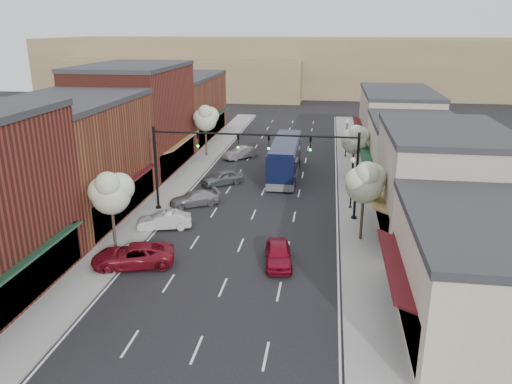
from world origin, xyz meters
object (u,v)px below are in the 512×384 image
at_px(parked_car_d, 222,177).
at_px(parked_car_c, 194,198).
at_px(lamp_post_near, 352,175).
at_px(lamp_post_far, 347,132).
at_px(tree_right_far, 355,139).
at_px(parked_car_a, 133,255).
at_px(coach_bus, 285,158).
at_px(red_hatchback, 278,254).
at_px(tree_right_near, 365,181).
at_px(tree_left_far, 206,118).
at_px(tree_left_near, 111,192).
at_px(signal_mast_right, 326,162).
at_px(parked_car_e, 241,153).
at_px(parked_car_b, 164,220).
at_px(signal_mast_left, 184,157).

bearing_deg(parked_car_d, parked_car_c, -49.47).
xyz_separation_m(lamp_post_near, lamp_post_far, (0.00, 17.50, 0.00)).
height_order(tree_right_far, parked_car_a, tree_right_far).
bearing_deg(coach_bus, red_hatchback, -86.44).
height_order(tree_right_near, tree_left_far, tree_left_far).
bearing_deg(tree_left_near, tree_right_near, 13.55).
relative_size(signal_mast_right, parked_car_e, 1.95).
xyz_separation_m(tree_right_far, red_hatchback, (-5.46, -20.47, -3.29)).
distance_m(lamp_post_far, coach_bus, 10.59).
distance_m(lamp_post_near, lamp_post_far, 17.50).
xyz_separation_m(tree_right_far, lamp_post_near, (-0.55, -9.44, -0.99)).
bearing_deg(lamp_post_far, tree_left_near, -119.78).
bearing_deg(parked_car_b, parked_car_d, 153.96).
height_order(signal_mast_left, red_hatchback, signal_mast_left).
relative_size(tree_right_far, parked_car_c, 1.28).
bearing_deg(parked_car_b, red_hatchback, 46.61).
height_order(parked_car_a, parked_car_b, parked_car_a).
height_order(tree_right_near, parked_car_a, tree_right_near).
relative_size(parked_car_b, parked_car_d, 0.96).
bearing_deg(coach_bus, tree_left_far, 146.41).
bearing_deg(signal_mast_right, signal_mast_left, 180.00).
bearing_deg(coach_bus, parked_car_b, -116.95).
height_order(tree_right_near, lamp_post_near, tree_right_near).
height_order(lamp_post_far, parked_car_c, lamp_post_far).
xyz_separation_m(tree_left_near, parked_car_b, (2.05, 4.20, -3.56)).
relative_size(tree_right_far, parked_car_b, 1.36).
xyz_separation_m(signal_mast_left, parked_car_b, (-0.58, -3.85, -3.96)).
bearing_deg(lamp_post_far, red_hatchback, -99.77).
bearing_deg(parked_car_d, signal_mast_right, 13.01).
xyz_separation_m(signal_mast_left, parked_car_d, (1.42, 7.63, -3.91)).
relative_size(parked_car_c, parked_car_e, 1.01).
bearing_deg(red_hatchback, lamp_post_far, 72.23).
height_order(lamp_post_near, parked_car_a, lamp_post_near).
relative_size(coach_bus, parked_car_b, 2.97).
xyz_separation_m(tree_left_far, red_hatchback, (11.14, -26.47, -3.90)).
relative_size(coach_bus, parked_car_d, 2.86).
xyz_separation_m(tree_left_near, coach_bus, (9.76, 19.61, -2.33)).
height_order(tree_left_near, coach_bus, tree_left_near).
bearing_deg(signal_mast_right, parked_car_d, 142.17).
relative_size(signal_mast_right, tree_left_near, 1.44).
bearing_deg(signal_mast_left, parked_car_d, 79.44).
bearing_deg(parked_car_c, parked_car_a, -33.14).
bearing_deg(parked_car_b, tree_left_far, 169.23).
xyz_separation_m(tree_left_far, parked_car_b, (2.05, -21.80, -3.94)).
xyz_separation_m(parked_car_a, parked_car_e, (2.00, 27.82, -0.03)).
xyz_separation_m(lamp_post_near, parked_car_a, (-14.00, -12.59, -2.28)).
bearing_deg(coach_bus, parked_car_c, -124.51).
bearing_deg(red_hatchback, tree_left_near, 169.57).
relative_size(tree_right_near, tree_left_far, 0.97).
relative_size(tree_left_near, tree_left_far, 0.93).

